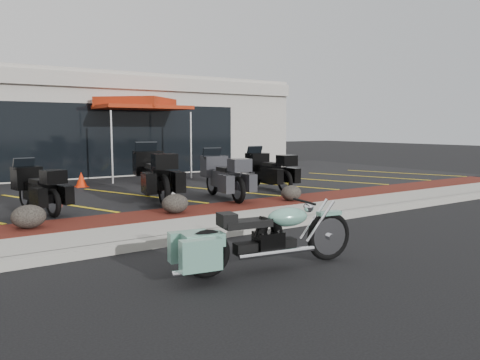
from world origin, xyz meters
TOP-DOWN VIEW (x-y plane):
  - ground at (0.00, 0.00)m, footprint 90.00×90.00m
  - curb at (0.00, 0.90)m, footprint 24.00×0.25m
  - sidewalk at (0.00, 1.60)m, footprint 24.00×1.20m
  - mulch_bed at (0.00, 2.80)m, footprint 24.00×1.20m
  - upper_lot at (0.00, 8.20)m, footprint 26.00×9.60m
  - dealership_building at (0.00, 14.47)m, footprint 18.00×8.16m
  - boulder_left at (-3.22, 2.80)m, footprint 0.60×0.50m
  - boulder_mid at (-0.38, 2.69)m, footprint 0.58×0.48m
  - boulder_right at (2.77, 2.67)m, footprint 0.53×0.45m
  - hero_cruiser at (0.18, -1.28)m, footprint 2.79×1.11m
  - touring_black_front at (-2.90, 5.05)m, footprint 1.13×2.09m
  - touring_black_mid at (0.13, 5.45)m, footprint 1.36×2.60m
  - touring_grey at (1.65, 4.62)m, footprint 1.12×2.29m
  - touring_black_rear at (3.62, 5.40)m, footprint 0.95×2.20m
  - traffic_cone at (-0.81, 8.33)m, footprint 0.45×0.45m
  - popup_canopy at (1.72, 10.11)m, footprint 3.30×3.30m

SIDE VIEW (x-z plane):
  - ground at x=0.00m, z-range 0.00..0.00m
  - curb at x=0.00m, z-range 0.00..0.15m
  - sidewalk at x=0.00m, z-range 0.00..0.15m
  - upper_lot at x=0.00m, z-range 0.00..0.15m
  - mulch_bed at x=0.00m, z-range 0.00..0.16m
  - boulder_right at x=2.77m, z-range 0.16..0.54m
  - boulder_mid at x=-0.38m, z-range 0.16..0.57m
  - boulder_left at x=-3.22m, z-range 0.16..0.59m
  - traffic_cone at x=-0.81m, z-range 0.15..0.61m
  - hero_cruiser at x=0.18m, z-range 0.00..0.95m
  - touring_black_front at x=-2.90m, z-range 0.15..1.30m
  - touring_black_rear at x=3.62m, z-range 0.15..1.40m
  - touring_grey at x=1.65m, z-range 0.15..1.43m
  - touring_black_mid at x=0.13m, z-range 0.15..1.59m
  - dealership_building at x=0.00m, z-range 0.01..4.01m
  - popup_canopy at x=1.72m, z-range 1.32..4.18m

